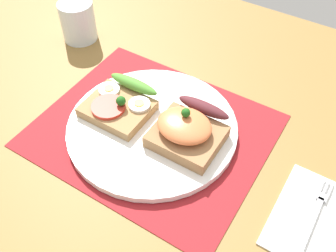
{
  "coord_description": "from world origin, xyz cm",
  "views": [
    {
      "loc": [
        24.05,
        -33.83,
        47.49
      ],
      "look_at": [
        3.0,
        0.0,
        2.96
      ],
      "focal_mm": 41.1,
      "sensor_mm": 36.0,
      "label": 1
    }
  ],
  "objects_px": {
    "plate": "(152,127)",
    "drinking_glass": "(78,21)",
    "sandwich_egg_tomato": "(120,104)",
    "sandwich_salmon": "(188,129)",
    "napkin": "(318,220)",
    "fork": "(314,216)"
  },
  "relations": [
    {
      "from": "napkin",
      "to": "fork",
      "type": "relative_size",
      "value": 1.01
    },
    {
      "from": "plate",
      "to": "fork",
      "type": "bearing_deg",
      "value": -3.56
    },
    {
      "from": "fork",
      "to": "drinking_glass",
      "type": "height_order",
      "value": "drinking_glass"
    },
    {
      "from": "plate",
      "to": "fork",
      "type": "distance_m",
      "value": 0.27
    },
    {
      "from": "sandwich_salmon",
      "to": "fork",
      "type": "height_order",
      "value": "sandwich_salmon"
    },
    {
      "from": "sandwich_salmon",
      "to": "fork",
      "type": "relative_size",
      "value": 0.72
    },
    {
      "from": "sandwich_egg_tomato",
      "to": "sandwich_salmon",
      "type": "bearing_deg",
      "value": 1.9
    },
    {
      "from": "drinking_glass",
      "to": "sandwich_salmon",
      "type": "bearing_deg",
      "value": -21.66
    },
    {
      "from": "sandwich_egg_tomato",
      "to": "fork",
      "type": "relative_size",
      "value": 0.72
    },
    {
      "from": "sandwich_egg_tomato",
      "to": "napkin",
      "type": "xyz_separation_m",
      "value": [
        0.34,
        -0.02,
        -0.02
      ]
    },
    {
      "from": "sandwich_egg_tomato",
      "to": "fork",
      "type": "bearing_deg",
      "value": -3.14
    },
    {
      "from": "sandwich_egg_tomato",
      "to": "napkin",
      "type": "relative_size",
      "value": 0.71
    },
    {
      "from": "plate",
      "to": "sandwich_egg_tomato",
      "type": "distance_m",
      "value": 0.07
    },
    {
      "from": "plate",
      "to": "sandwich_egg_tomato",
      "type": "xyz_separation_m",
      "value": [
        -0.06,
        0.0,
        0.02
      ]
    },
    {
      "from": "plate",
      "to": "drinking_glass",
      "type": "xyz_separation_m",
      "value": [
        -0.27,
        0.14,
        0.03
      ]
    },
    {
      "from": "sandwich_egg_tomato",
      "to": "drinking_glass",
      "type": "distance_m",
      "value": 0.25
    },
    {
      "from": "sandwich_egg_tomato",
      "to": "napkin",
      "type": "bearing_deg",
      "value": -3.26
    },
    {
      "from": "napkin",
      "to": "plate",
      "type": "bearing_deg",
      "value": 176.31
    },
    {
      "from": "sandwich_egg_tomato",
      "to": "drinking_glass",
      "type": "relative_size",
      "value": 1.32
    },
    {
      "from": "napkin",
      "to": "sandwich_salmon",
      "type": "bearing_deg",
      "value": 173.77
    },
    {
      "from": "sandwich_salmon",
      "to": "drinking_glass",
      "type": "distance_m",
      "value": 0.36
    },
    {
      "from": "sandwich_salmon",
      "to": "plate",
      "type": "bearing_deg",
      "value": -174.71
    }
  ]
}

